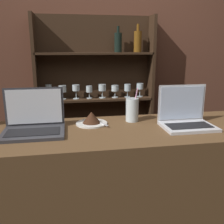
{
  "coord_description": "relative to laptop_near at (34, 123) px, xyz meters",
  "views": [
    {
      "loc": [
        -0.33,
        -1.08,
        1.47
      ],
      "look_at": [
        -0.09,
        0.33,
        1.1
      ],
      "focal_mm": 40.0,
      "sensor_mm": 36.0,
      "label": 1
    }
  ],
  "objects": [
    {
      "name": "water_glass",
      "position": [
        0.61,
        0.12,
        0.02
      ],
      "size": [
        0.08,
        0.08,
        0.22
      ],
      "color": "silver",
      "rests_on": "bar_counter"
    },
    {
      "name": "laptop_far",
      "position": [
        0.9,
        -0.04,
        0.0
      ],
      "size": [
        0.31,
        0.22,
        0.25
      ],
      "color": "silver",
      "rests_on": "bar_counter"
    },
    {
      "name": "cake_plate",
      "position": [
        0.34,
        0.09,
        -0.02
      ],
      "size": [
        0.2,
        0.2,
        0.08
      ],
      "color": "silver",
      "rests_on": "bar_counter"
    },
    {
      "name": "back_shelf",
      "position": [
        0.47,
        1.04,
        -0.13
      ],
      "size": [
        1.15,
        0.18,
        1.77
      ],
      "color": "#332114",
      "rests_on": "ground_plane"
    },
    {
      "name": "back_wall",
      "position": [
        0.54,
        1.12,
        0.3
      ],
      "size": [
        7.0,
        0.06,
        2.7
      ],
      "color": "brown",
      "rests_on": "ground_plane"
    },
    {
      "name": "bar_counter",
      "position": [
        0.54,
        -0.03,
        -0.55
      ],
      "size": [
        2.02,
        0.59,
        1.0
      ],
      "color": "brown",
      "rests_on": "ground_plane"
    },
    {
      "name": "laptop_near",
      "position": [
        0.0,
        0.0,
        0.0
      ],
      "size": [
        0.34,
        0.25,
        0.25
      ],
      "color": "#333338",
      "rests_on": "bar_counter"
    }
  ]
}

